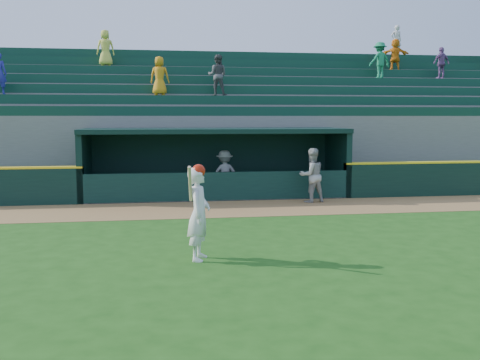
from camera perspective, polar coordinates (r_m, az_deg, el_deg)
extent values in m
plane|color=#1E4D13|center=(12.05, 1.13, -7.04)|extent=(120.00, 120.00, 0.00)
cube|color=olive|center=(16.80, -1.66, -3.08)|extent=(40.00, 3.00, 0.01)
imported|color=#A6A6A0|center=(18.14, 7.64, 0.50)|extent=(1.01, 0.86, 1.83)
imported|color=#9FA09B|center=(19.42, -1.65, 0.72)|extent=(1.15, 0.75, 1.67)
cube|color=slate|center=(19.54, -2.63, -1.65)|extent=(9.00, 2.60, 0.04)
cube|color=black|center=(19.49, -16.23, 1.41)|extent=(0.20, 2.60, 2.30)
cube|color=black|center=(20.39, 10.33, 1.80)|extent=(0.20, 2.60, 2.30)
cube|color=black|center=(20.70, -3.01, 1.97)|extent=(9.40, 0.20, 2.30)
cube|color=black|center=(19.34, -2.67, 5.28)|extent=(9.40, 2.80, 0.16)
cube|color=black|center=(18.28, -2.25, -0.71)|extent=(9.00, 0.16, 1.00)
cube|color=brown|center=(20.30, -2.86, -0.68)|extent=(8.40, 0.45, 0.10)
cube|color=slate|center=(21.20, -3.15, 2.91)|extent=(34.00, 0.85, 2.91)
cube|color=#0F3828|center=(21.03, -3.15, 7.33)|extent=(34.00, 0.60, 0.36)
cube|color=slate|center=(22.03, -3.36, 3.64)|extent=(34.00, 0.85, 3.36)
cube|color=#0F3828|center=(21.89, -3.37, 8.49)|extent=(34.00, 0.60, 0.36)
cube|color=slate|center=(22.87, -3.55, 4.31)|extent=(34.00, 0.85, 3.81)
cube|color=#0F3828|center=(22.75, -3.57, 9.55)|extent=(34.00, 0.60, 0.36)
cube|color=slate|center=(23.70, -3.74, 4.94)|extent=(34.00, 0.85, 4.26)
cube|color=#0F3828|center=(23.62, -3.75, 10.54)|extent=(34.00, 0.60, 0.36)
cube|color=slate|center=(24.54, -3.90, 5.53)|extent=(34.00, 0.85, 4.71)
cube|color=#0F3828|center=(24.50, -3.93, 11.46)|extent=(34.00, 0.60, 0.36)
cube|color=slate|center=(25.39, -4.06, 6.07)|extent=(34.00, 0.85, 5.16)
cube|color=#0F3828|center=(25.39, -4.09, 12.31)|extent=(34.00, 0.60, 0.36)
cube|color=slate|center=(26.23, -4.21, 6.58)|extent=(34.00, 0.85, 5.61)
cube|color=#0F3828|center=(26.28, -4.25, 13.11)|extent=(34.00, 0.60, 0.36)
cube|color=slate|center=(26.81, -4.30, 6.59)|extent=(34.50, 0.30, 5.61)
imported|color=orange|center=(21.87, -8.58, 10.91)|extent=(0.83, 0.62, 1.54)
imported|color=#494949|center=(22.00, -2.42, 11.09)|extent=(0.93, 0.80, 1.64)
imported|color=#1C7E4F|center=(25.64, 14.68, 12.26)|extent=(1.15, 0.81, 1.62)
imported|color=#D1D24A|center=(24.65, -14.16, 13.49)|extent=(0.82, 0.59, 1.56)
imported|color=#7D518B|center=(26.94, 20.68, 11.60)|extent=(0.91, 0.52, 1.46)
imported|color=orange|center=(26.90, 16.21, 12.74)|extent=(1.41, 0.65, 1.46)
imported|color=silver|center=(28.88, 16.32, 14.12)|extent=(0.56, 0.39, 1.48)
imported|color=white|center=(10.76, -4.41, -3.62)|extent=(0.61, 0.78, 1.87)
sphere|color=#B81F0A|center=(10.64, -4.45, 0.97)|extent=(0.27, 0.27, 0.27)
cylinder|color=#D6B889|center=(10.44, -5.34, -0.42)|extent=(0.14, 0.53, 0.76)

